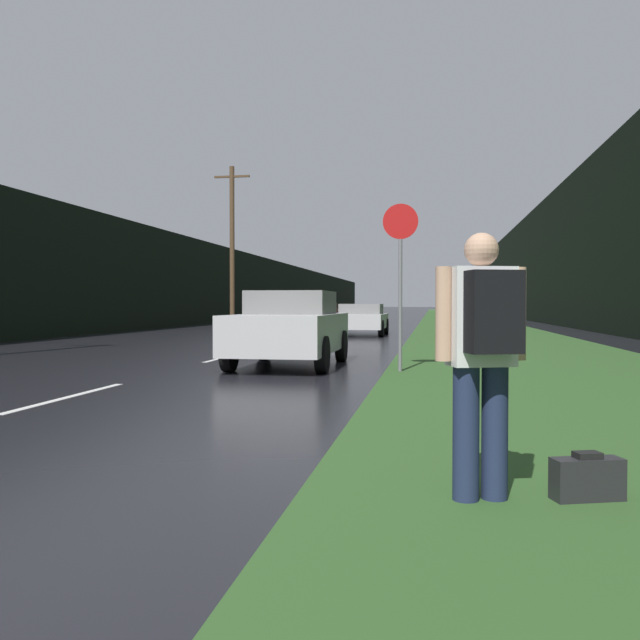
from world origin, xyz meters
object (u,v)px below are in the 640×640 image
at_px(hitchhiker_with_backpack, 483,348).
at_px(car_oncoming, 324,313).
at_px(stop_sign, 400,271).
at_px(suitcase, 587,480).
at_px(car_passing_near, 290,328).
at_px(car_passing_far, 361,319).

distance_m(hitchhiker_with_backpack, car_oncoming, 38.95).
relative_size(stop_sign, suitcase, 6.53).
xyz_separation_m(car_passing_near, car_oncoming, (-3.99, 29.16, -0.07)).
bearing_deg(hitchhiker_with_backpack, stop_sign, 78.21).
distance_m(stop_sign, hitchhiker_with_backpack, 8.29).
relative_size(stop_sign, car_passing_near, 0.74).
distance_m(stop_sign, car_oncoming, 30.76).
bearing_deg(stop_sign, car_passing_far, 98.78).
bearing_deg(car_passing_near, suitcase, 113.09).
relative_size(stop_sign, car_oncoming, 0.74).
distance_m(suitcase, car_passing_near, 9.79).
xyz_separation_m(hitchhiker_with_backpack, car_oncoming, (-7.16, 38.28, -0.27)).
relative_size(hitchhiker_with_backpack, car_passing_near, 0.41).
bearing_deg(car_passing_far, car_oncoming, -75.49).
bearing_deg(car_oncoming, car_passing_far, -75.49).
xyz_separation_m(suitcase, car_oncoming, (-7.82, 38.14, 0.56)).
xyz_separation_m(suitcase, car_passing_near, (-3.83, 8.99, 0.63)).
xyz_separation_m(stop_sign, car_oncoming, (-6.26, 30.09, -1.16)).
bearing_deg(car_oncoming, suitcase, -78.42).
bearing_deg(car_oncoming, hitchhiker_with_backpack, -79.41).
bearing_deg(hitchhiker_with_backpack, car_passing_far, 79.80).
bearing_deg(hitchhiker_with_backpack, car_oncoming, 82.50).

